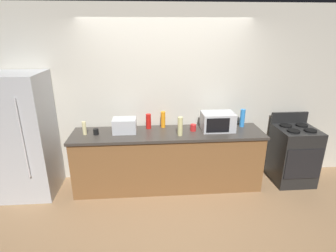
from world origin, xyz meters
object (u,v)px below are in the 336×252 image
Objects in this scene: stove_range at (293,155)px; bottle_dish_soap at (163,119)px; microwave at (218,121)px; bottle_spray_cleaner at (242,118)px; refrigerator at (25,136)px; toaster_oven at (125,125)px; bottle_hot_sauce at (148,121)px; bottle_vinegar at (180,126)px; bottle_hand_soap at (84,128)px; mug_red at (193,128)px; mug_black at (96,132)px.

stove_range is 2.15m from bottle_dish_soap.
bottle_spray_cleaner reaches higher than microwave.
toaster_oven is (1.41, 0.06, 0.10)m from refrigerator.
microwave reaches higher than stove_range.
microwave is 1.05m from bottle_hot_sauce.
bottle_hot_sauce is (-0.45, 0.32, -0.02)m from bottle_vinegar.
stove_range is 1.93m from bottle_vinegar.
refrigerator reaches higher than bottle_dish_soap.
toaster_oven is at bearing 179.50° from microwave.
microwave is 0.44m from bottle_spray_cleaner.
bottle_dish_soap is at bearing 10.89° from bottle_hand_soap.
bottle_hot_sauce is (-1.46, 0.02, -0.02)m from bottle_spray_cleaner.
stove_range reaches higher than mug_red.
mug_red is (0.44, -0.19, -0.08)m from bottle_dish_soap.
microwave is 1.76× the size of bottle_vinegar.
bottle_dish_soap is (-1.23, 0.06, -0.01)m from bottle_spray_cleaner.
microwave is 1.80m from mug_black.
bottle_spray_cleaner reaches higher than bottle_vinegar.
refrigerator is at bearing 176.70° from bottle_vinegar.
toaster_oven is (-2.64, 0.06, 0.54)m from stove_range.
bottle_dish_soap is (-0.81, 0.18, -0.01)m from microwave.
microwave is 0.62m from bottle_vinegar.
bottle_dish_soap is at bearing 121.75° from bottle_vinegar.
bottle_vinegar reaches higher than bottle_dish_soap.
stove_range is at bearing -0.18° from bottle_hand_soap.
bottle_dish_soap is 2.91× the size of mug_black.
refrigerator is 3.75× the size of microwave.
bottle_hand_soap is at bearing -178.88° from microwave.
mug_black is at bearing -171.33° from toaster_oven.
toaster_oven is 1.35× the size of bottle_dish_soap.
bottle_hand_soap is at bearing -168.74° from bottle_hot_sauce.
refrigerator reaches higher than mug_black.
bottle_spray_cleaner reaches higher than stove_range.
refrigerator is 6.59× the size of bottle_vinegar.
bottle_spray_cleaner is at bearing -2.81° from bottle_dish_soap.
stove_range is at bearing 0.00° from refrigerator.
toaster_oven is 1.22× the size of bottle_spray_cleaner.
bottle_vinegar is (1.37, -0.14, 0.04)m from bottle_hand_soap.
mug_black is (-3.05, -0.00, 0.48)m from stove_range.
refrigerator is at bearing -179.33° from bottle_hand_soap.
bottle_vinegar is (-1.01, -0.30, -0.00)m from bottle_spray_cleaner.
stove_range is (4.05, 0.00, -0.44)m from refrigerator.
microwave is 1.41× the size of toaster_oven.
microwave is at bearing 1.12° from bottle_hand_soap.
stove_range is at bearing -4.85° from bottle_hot_sauce.
bottle_vinegar is (-0.59, -0.18, 0.00)m from microwave.
bottle_hand_soap is at bearing 0.67° from refrigerator.
bottle_vinegar reaches higher than stove_range.
bottle_spray_cleaner reaches higher than bottle_dish_soap.
mug_red is at bearing -1.12° from toaster_oven.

